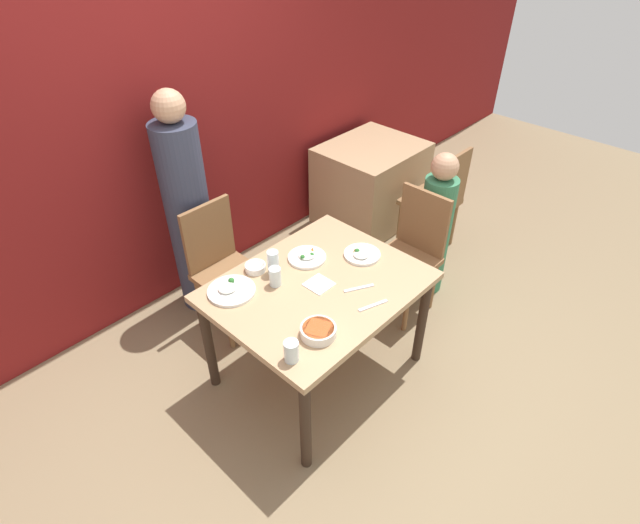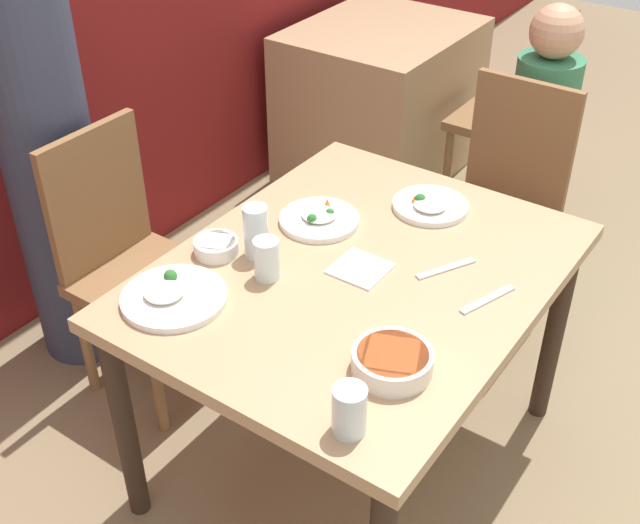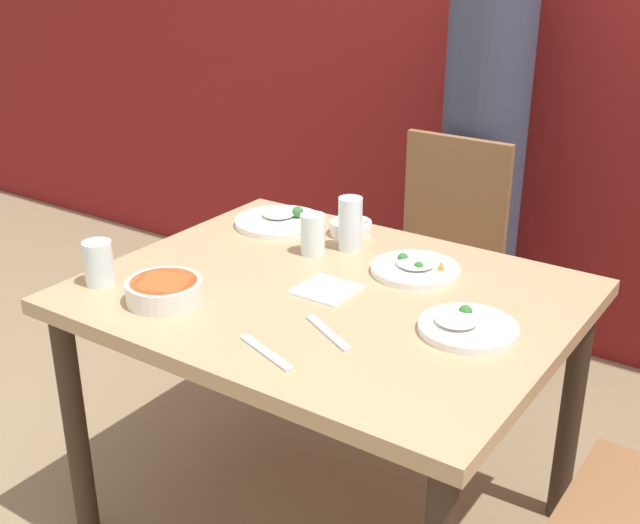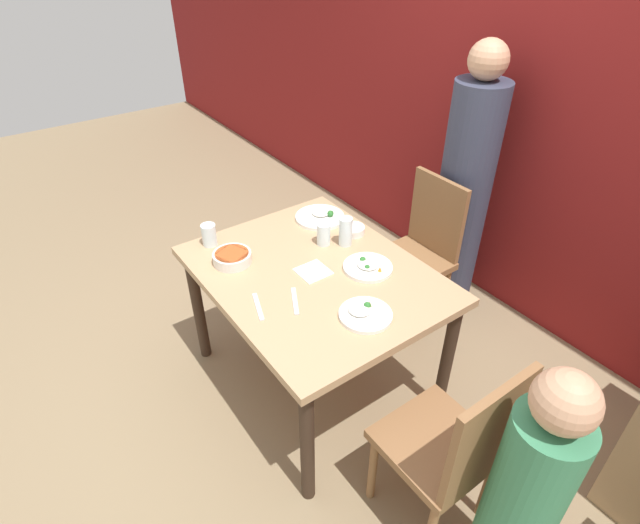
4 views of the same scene
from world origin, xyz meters
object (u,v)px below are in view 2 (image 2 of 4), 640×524
object	(u,v)px
chair_child_spot	(501,202)
person_child	(534,161)
chair_adult_spot	(130,259)
person_adult	(49,160)
bowl_curry	(392,361)
glass_water_tall	(256,231)
plate_rice_adult	(319,219)

from	to	relation	value
chair_child_spot	person_child	size ratio (longest dim) A/B	0.81
chair_adult_spot	chair_child_spot	size ratio (longest dim) A/B	1.00
person_adult	bowl_curry	world-z (taller)	person_adult
chair_child_spot	person_child	bearing A→B (deg)	90.00
chair_adult_spot	person_adult	bearing A→B (deg)	90.00
chair_child_spot	person_adult	bearing A→B (deg)	-138.63
chair_child_spot	person_adult	distance (m)	1.56
chair_adult_spot	person_adult	world-z (taller)	person_adult
person_child	glass_water_tall	world-z (taller)	person_child
chair_child_spot	glass_water_tall	xyz separation A→B (m)	(-1.03, 0.29, 0.31)
person_adult	glass_water_tall	size ratio (longest dim) A/B	10.76
chair_child_spot	person_child	distance (m)	0.29
plate_rice_adult	chair_child_spot	bearing A→B (deg)	-16.81
person_child	chair_child_spot	bearing A→B (deg)	180.00
person_child	bowl_curry	bearing A→B (deg)	-170.54
person_adult	plate_rice_adult	xyz separation A→B (m)	(0.22, -0.91, -0.01)
chair_child_spot	glass_water_tall	size ratio (longest dim) A/B	6.13
chair_child_spot	bowl_curry	size ratio (longest dim) A/B	4.98
bowl_curry	glass_water_tall	xyz separation A→B (m)	(0.19, 0.54, 0.05)
chair_child_spot	bowl_curry	distance (m)	1.27
person_child	plate_rice_adult	bearing A→B (deg)	167.48
bowl_curry	plate_rice_adult	world-z (taller)	bowl_curry
bowl_curry	glass_water_tall	bearing A→B (deg)	70.68
chair_child_spot	glass_water_tall	bearing A→B (deg)	-105.58
plate_rice_adult	bowl_curry	bearing A→B (deg)	-130.46
person_child	chair_adult_spot	bearing A→B (deg)	147.37
person_adult	bowl_curry	size ratio (longest dim) A/B	8.75
chair_child_spot	bowl_curry	world-z (taller)	chair_child_spot
plate_rice_adult	glass_water_tall	world-z (taller)	glass_water_tall
person_child	bowl_curry	xyz separation A→B (m)	(-1.50, -0.25, 0.23)
chair_child_spot	person_child	world-z (taller)	person_child
chair_adult_spot	person_child	xyz separation A→B (m)	(1.30, -0.83, 0.04)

